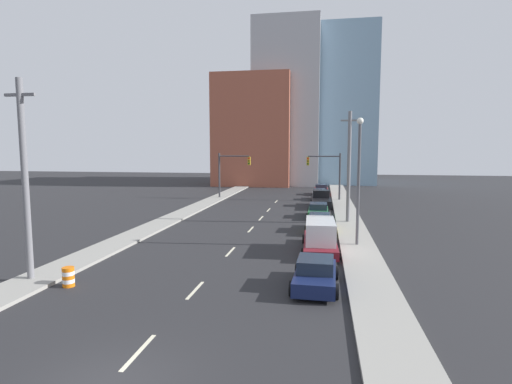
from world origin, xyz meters
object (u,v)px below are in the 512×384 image
(sedan_navy, at_px, (315,274))
(sedan_red, at_px, (321,190))
(sedan_yellow, at_px, (319,223))
(sedan_green, at_px, (318,211))
(utility_pole_right_mid, at_px, (349,167))
(street_lamp, at_px, (359,173))
(box_truck_maroon, at_px, (320,237))
(pickup_truck_black, at_px, (321,200))
(utility_pole_left_near, at_px, (25,180))
(traffic_signal_left, at_px, (228,169))
(sedan_silver, at_px, (319,195))
(traffic_signal_right, at_px, (330,170))
(traffic_barrel, at_px, (68,277))

(sedan_navy, xyz_separation_m, sedan_red, (0.03, 40.18, 0.04))
(sedan_yellow, distance_m, sedan_green, 6.75)
(utility_pole_right_mid, distance_m, street_lamp, 8.85)
(box_truck_maroon, relative_size, sedan_green, 1.34)
(sedan_navy, distance_m, pickup_truck_black, 27.38)
(utility_pole_left_near, relative_size, pickup_truck_black, 1.63)
(sedan_yellow, bearing_deg, utility_pole_right_mid, 60.28)
(traffic_signal_left, distance_m, box_truck_maroon, 29.53)
(utility_pole_right_mid, bearing_deg, street_lamp, -89.32)
(traffic_signal_left, relative_size, sedan_red, 1.36)
(sedan_navy, bearing_deg, pickup_truck_black, 91.52)
(sedan_green, bearing_deg, pickup_truck_black, 88.50)
(utility_pole_right_mid, bearing_deg, utility_pole_left_near, -131.23)
(sedan_silver, bearing_deg, box_truck_maroon, -91.90)
(traffic_signal_left, relative_size, utility_pole_left_near, 0.61)
(pickup_truck_black, bearing_deg, traffic_signal_right, 78.01)
(traffic_barrel, relative_size, sedan_red, 0.21)
(traffic_signal_right, distance_m, traffic_barrel, 37.74)
(sedan_yellow, relative_size, sedan_green, 1.00)
(utility_pole_left_near, distance_m, traffic_barrel, 5.21)
(traffic_signal_right, height_order, traffic_barrel, traffic_signal_right)
(street_lamp, bearing_deg, sedan_navy, -106.94)
(utility_pole_left_near, height_order, sedan_green, utility_pole_left_near)
(box_truck_maroon, xyz_separation_m, pickup_truck_black, (-0.07, 20.53, -0.21))
(traffic_barrel, distance_m, pickup_truck_black, 31.53)
(sedan_green, bearing_deg, sedan_navy, -89.41)
(box_truck_maroon, relative_size, sedan_yellow, 1.33)
(utility_pole_left_near, relative_size, utility_pole_right_mid, 1.01)
(sedan_red, bearing_deg, traffic_signal_right, -81.02)
(traffic_signal_left, distance_m, pickup_truck_black, 14.16)
(box_truck_maroon, distance_m, pickup_truck_black, 20.53)
(sedan_green, xyz_separation_m, sedan_silver, (-0.02, 13.96, 0.02))
(utility_pole_right_mid, xyz_separation_m, traffic_barrel, (-14.24, -19.31, -4.61))
(utility_pole_left_near, height_order, box_truck_maroon, utility_pole_left_near)
(traffic_signal_left, xyz_separation_m, sedan_yellow, (12.34, -19.98, -3.32))
(sedan_red, bearing_deg, traffic_signal_left, -151.76)
(sedan_yellow, xyz_separation_m, sedan_red, (-0.02, 26.71, 0.04))
(utility_pole_right_mid, height_order, sedan_silver, utility_pole_right_mid)
(utility_pole_left_near, xyz_separation_m, street_lamp, (16.69, 10.07, -0.11))
(sedan_green, bearing_deg, utility_pole_right_mid, -46.14)
(utility_pole_left_near, height_order, utility_pole_right_mid, utility_pole_left_near)
(street_lamp, xyz_separation_m, box_truck_maroon, (-2.46, -1.76, -4.02))
(traffic_barrel, bearing_deg, pickup_truck_black, 67.99)
(box_truck_maroon, height_order, sedan_red, box_truck_maroon)
(utility_pole_right_mid, distance_m, sedan_red, 23.28)
(sedan_green, distance_m, sedan_silver, 13.96)
(traffic_signal_left, xyz_separation_m, traffic_signal_right, (13.44, 0.00, 0.00))
(utility_pole_right_mid, relative_size, sedan_green, 2.10)
(utility_pole_left_near, height_order, sedan_silver, utility_pole_left_near)
(street_lamp, relative_size, sedan_red, 1.92)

